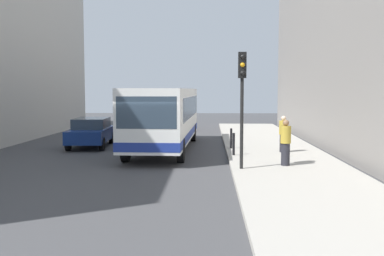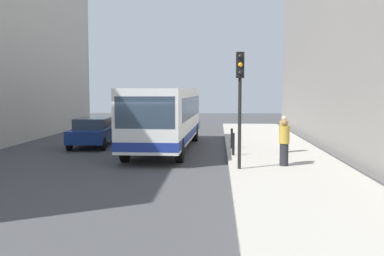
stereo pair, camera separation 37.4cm
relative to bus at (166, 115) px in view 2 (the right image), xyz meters
The scene contains 10 objects.
ground_plane 4.81m from the bus, 93.04° to the right, with size 80.00×80.00×0.00m, color #424244.
sidewalk 7.03m from the bus, 40.95° to the right, with size 4.40×40.00×0.15m, color #ADA89E.
bus is the anchor object (origin of this frame).
car_beside_bus 4.18m from the bus, 165.87° to the left, with size 2.07×4.50×1.48m.
car_behind_bus 11.50m from the bus, 93.57° to the left, with size 2.08×4.50×1.48m.
traffic_light 7.19m from the bus, 62.10° to the right, with size 0.28×0.33×4.10m.
bollard_near 4.45m from the bus, 41.79° to the right, with size 0.11×0.11×0.95m, color black.
bollard_mid 3.44m from the bus, ahead, with size 0.11×0.11×0.95m, color black.
pedestrian_near_signal 7.45m from the bus, 47.79° to the right, with size 0.38×0.38×1.69m.
pedestrian_mid_sidewalk 5.83m from the bus, 18.21° to the right, with size 0.38×0.38×1.63m.
Camera 2 is at (2.80, -17.85, 2.94)m, focal length 42.78 mm.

